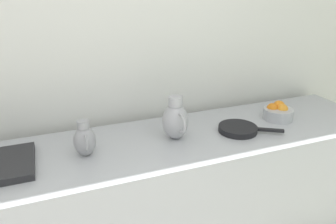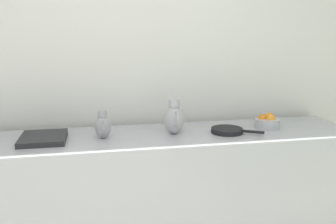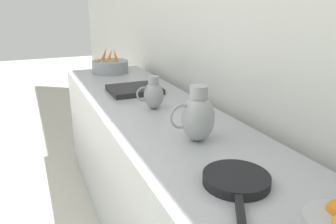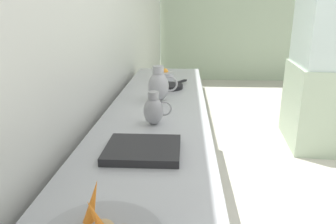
# 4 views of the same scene
# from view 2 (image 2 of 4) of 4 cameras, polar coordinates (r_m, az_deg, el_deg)

# --- Properties ---
(tile_wall_left) EXTENTS (0.10, 9.48, 3.00)m
(tile_wall_left) POSITION_cam_2_polar(r_m,az_deg,el_deg) (3.05, 3.92, 10.00)
(tile_wall_left) COLOR silver
(tile_wall_left) RESTS_ON ground_plane
(prep_counter) EXTENTS (0.66, 3.20, 0.90)m
(prep_counter) POSITION_cam_2_polar(r_m,az_deg,el_deg) (2.77, -4.20, -12.68)
(prep_counter) COLOR #ADAFB5
(prep_counter) RESTS_ON ground_plane
(orange_bowl) EXTENTS (0.19, 0.19, 0.11)m
(orange_bowl) POSITION_cam_2_polar(r_m,az_deg,el_deg) (2.91, 15.22, -1.48)
(orange_bowl) COLOR #ADAFB5
(orange_bowl) RESTS_ON prep_counter
(metal_pitcher_tall) EXTENTS (0.21, 0.15, 0.25)m
(metal_pitcher_tall) POSITION_cam_2_polar(r_m,az_deg,el_deg) (2.63, 0.96, -0.99)
(metal_pitcher_tall) COLOR #A3A3A8
(metal_pitcher_tall) RESTS_ON prep_counter
(metal_pitcher_short) EXTENTS (0.16, 0.11, 0.19)m
(metal_pitcher_short) POSITION_cam_2_polar(r_m,az_deg,el_deg) (2.57, -10.13, -2.14)
(metal_pitcher_short) COLOR #939399
(metal_pitcher_short) RESTS_ON prep_counter
(counter_sink_basin) EXTENTS (0.34, 0.30, 0.04)m
(counter_sink_basin) POSITION_cam_2_polar(r_m,az_deg,el_deg) (2.62, -18.85, -3.87)
(counter_sink_basin) COLOR #232326
(counter_sink_basin) RESTS_ON prep_counter
(skillet_on_counter) EXTENTS (0.26, 0.35, 0.03)m
(skillet_on_counter) POSITION_cam_2_polar(r_m,az_deg,el_deg) (2.71, 9.29, -2.85)
(skillet_on_counter) COLOR black
(skillet_on_counter) RESTS_ON prep_counter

